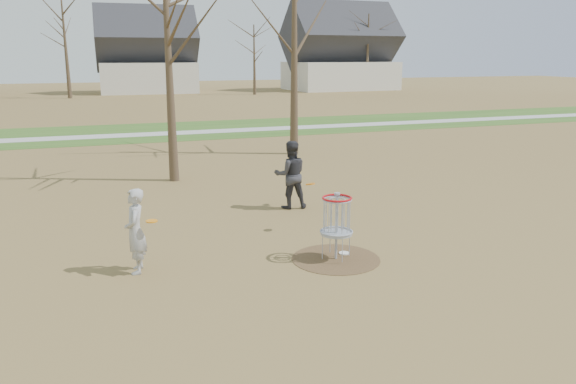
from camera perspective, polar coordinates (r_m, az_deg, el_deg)
The scene contains 11 objects.
ground at distance 11.54m, azimuth 4.88°, elevation -6.80°, with size 160.00×160.00×0.00m, color brown.
green_band at distance 31.40m, azimuth -11.19°, elevation 6.14°, with size 160.00×8.00×0.01m, color #2D5119.
footpath at distance 30.42m, azimuth -10.91°, elevation 5.93°, with size 160.00×1.50×0.01m, color #9E9E99.
dirt_circle at distance 11.53m, azimuth 4.88°, elevation -6.77°, with size 1.80×1.80×0.01m, color #47331E.
player_standing at distance 10.96m, azimuth -15.24°, elevation -3.86°, with size 0.59×0.39×1.63m, color #A5A5A5.
player_throwing at distance 15.04m, azimuth 0.26°, elevation 1.77°, with size 0.89×0.69×1.83m, color #2E2E32.
disc_grounded at distance 11.83m, azimuth 5.72°, elevation -6.19°, with size 0.22×0.22×0.02m, color white.
discs_in_play at distance 11.79m, azimuth -4.57°, elevation -0.78°, with size 3.98×1.66×0.15m.
disc_golf_basket at distance 11.25m, azimuth 4.97°, elevation -2.43°, with size 0.64×0.64×1.35m.
bare_trees at distance 46.05m, azimuth -12.12°, elevation 15.12°, with size 52.62×44.98×9.00m.
houses_row at distance 63.00m, azimuth -11.81°, elevation 13.04°, with size 56.51×10.01×7.26m.
Camera 1 is at (-4.52, -9.81, 4.05)m, focal length 35.00 mm.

